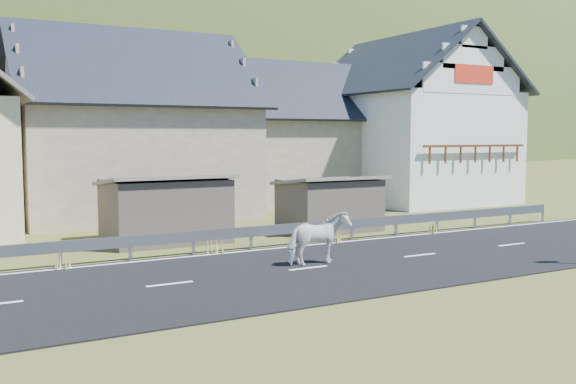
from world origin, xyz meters
TOP-DOWN VIEW (x-y plane):
  - ground at (0.00, 0.00)m, footprint 160.00×160.00m
  - road at (0.00, 0.00)m, footprint 60.00×7.00m
  - lane_markings at (0.00, 0.00)m, footprint 60.00×6.60m
  - guardrail at (-0.00, 3.68)m, footprint 28.10×0.09m
  - shed_left at (-2.00, 6.50)m, footprint 4.30×3.30m
  - shed_right at (4.50, 6.00)m, footprint 3.80×2.90m
  - house_stone_a at (-1.00, 15.00)m, footprint 10.80×9.80m
  - house_stone_b at (9.00, 17.00)m, footprint 9.80×8.80m
  - house_white at (15.00, 14.00)m, footprint 8.80×10.80m
  - horse at (0.50, 0.27)m, footprint 0.84×1.82m

SIDE VIEW (x-z plane):
  - ground at x=0.00m, z-range 0.00..0.00m
  - road at x=0.00m, z-range 0.00..0.04m
  - lane_markings at x=0.00m, z-range 0.04..0.05m
  - guardrail at x=0.00m, z-range 0.19..0.94m
  - horse at x=0.50m, z-range 0.04..1.57m
  - shed_right at x=4.50m, z-range -0.10..2.10m
  - shed_left at x=-2.00m, z-range -0.10..2.30m
  - house_stone_b at x=9.00m, z-range 0.19..8.29m
  - house_stone_a at x=-1.00m, z-range 0.18..9.08m
  - house_white at x=15.00m, z-range 0.21..9.91m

